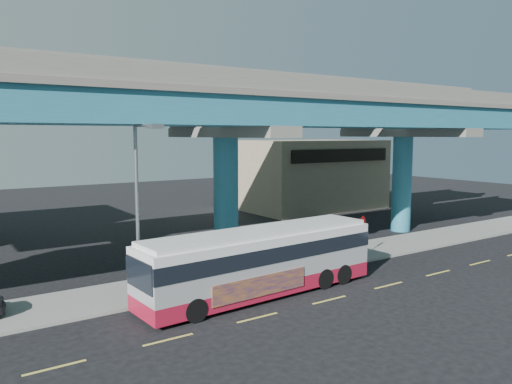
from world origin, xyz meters
TOP-DOWN VIEW (x-y plane):
  - ground at (0.00, 0.00)m, footprint 120.00×120.00m
  - sidewalk at (0.00, 5.50)m, footprint 70.00×4.00m
  - lane_markings at (-0.00, -0.30)m, footprint 58.00×0.12m
  - viaduct at (-0.00, 9.11)m, footprint 52.00×12.40m
  - building_beige at (18.00, 22.98)m, footprint 14.00×10.23m
  - transit_bus at (-2.17, 2.10)m, footprint 12.40×3.35m
  - street_lamp at (-7.46, 3.43)m, footprint 0.50×2.60m
  - stop_sign at (6.72, 4.18)m, footprint 0.73×0.27m

SIDE VIEW (x-z plane):
  - ground at x=0.00m, z-range 0.00..0.00m
  - lane_markings at x=0.00m, z-range 0.00..0.01m
  - sidewalk at x=0.00m, z-range 0.00..0.15m
  - transit_bus at x=-2.17m, z-range 0.15..3.30m
  - stop_sign at x=6.72m, z-range 0.71..3.24m
  - building_beige at x=18.00m, z-range 0.01..7.01m
  - street_lamp at x=-7.46m, z-range 1.33..9.35m
  - viaduct at x=0.00m, z-range 3.29..14.99m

